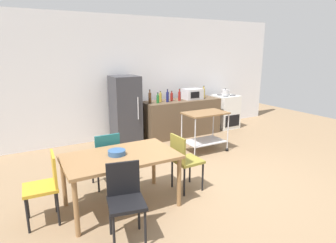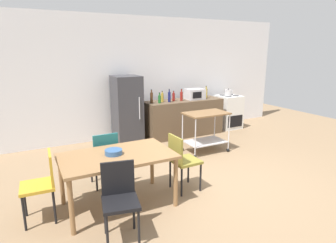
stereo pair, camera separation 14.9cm
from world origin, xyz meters
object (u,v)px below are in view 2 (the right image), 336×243
object	(u,v)px
dining_table	(117,160)
bottle_sparkling_water	(169,97)
microwave	(195,94)
chair_mustard	(42,182)
bottle_sesame_oil	(162,97)
chair_olive	(182,159)
bottle_soy_sauce	(181,96)
kettle	(228,93)
bottle_soda	(152,97)
bottle_olive_oil	(174,97)
chair_black	(120,196)
bottle_vinegar	(159,99)
stove_oven	(228,112)
fruit_bowl	(114,152)
bottle_hot_sauce	(206,93)
refrigerator	(127,110)
chair_teal	(105,155)
kitchen_cart	(206,125)

from	to	relation	value
dining_table	bottle_sparkling_water	distance (m)	3.23
dining_table	microwave	xyz separation A→B (m)	(2.85, 2.50, 0.36)
chair_mustard	bottle_sesame_oil	xyz separation A→B (m)	(2.90, 2.43, 0.49)
chair_olive	bottle_soy_sauce	distance (m)	2.92
microwave	kettle	distance (m)	1.02
bottle_soda	microwave	bearing A→B (deg)	-1.38
microwave	bottle_sesame_oil	bearing A→B (deg)	176.81
bottle_olive_oil	microwave	bearing A→B (deg)	-2.65
chair_olive	bottle_olive_oil	size ratio (longest dim) A/B	3.62
bottle_soy_sauce	chair_black	bearing A→B (deg)	-130.00
bottle_soda	kettle	world-z (taller)	bottle_soda
bottle_vinegar	microwave	bearing A→B (deg)	4.21
chair_mustard	bottle_sesame_oil	bearing A→B (deg)	133.33
stove_oven	bottle_soda	distance (m)	2.39
bottle_vinegar	fruit_bowl	size ratio (longest dim) A/B	1.07
stove_oven	bottle_sparkling_water	size ratio (longest dim) A/B	2.98
microwave	bottle_hot_sauce	bearing A→B (deg)	4.15
chair_black	stove_oven	bearing A→B (deg)	49.21
refrigerator	fruit_bowl	bearing A→B (deg)	-113.48
chair_teal	refrigerator	world-z (taller)	refrigerator
chair_olive	fruit_bowl	world-z (taller)	chair_olive
stove_oven	kitchen_cart	bearing A→B (deg)	-142.09
bottle_soy_sauce	kettle	distance (m)	1.43
stove_oven	bottle_olive_oil	xyz separation A→B (m)	(-1.73, -0.01, 0.55)
bottle_vinegar	bottle_soda	bearing A→B (deg)	146.12
bottle_vinegar	microwave	world-z (taller)	microwave
dining_table	bottle_olive_oil	size ratio (longest dim) A/B	6.11
refrigerator	bottle_olive_oil	bearing A→B (deg)	-4.44
bottle_soy_sauce	bottle_hot_sauce	distance (m)	0.77
chair_teal	microwave	size ratio (longest dim) A/B	1.93
stove_oven	microwave	xyz separation A→B (m)	(-1.14, -0.04, 0.58)
fruit_bowl	kitchen_cart	bearing A→B (deg)	27.11
bottle_hot_sauce	microwave	bearing A→B (deg)	-175.85
chair_black	refrigerator	size ratio (longest dim) A/B	0.57
bottle_sparkling_water	bottle_hot_sauce	distance (m)	1.13
chair_teal	bottle_soy_sauce	distance (m)	3.08
bottle_sparkling_water	bottle_hot_sauce	xyz separation A→B (m)	(1.12, 0.08, -0.00)
bottle_sparkling_water	bottle_soy_sauce	bearing A→B (deg)	4.55
kitchen_cart	stove_oven	bearing A→B (deg)	37.91
fruit_bowl	chair_mustard	bearing A→B (deg)	174.74
bottle_vinegar	bottle_olive_oil	xyz separation A→B (m)	(0.43, 0.10, 0.00)
dining_table	chair_mustard	distance (m)	0.96
chair_olive	bottle_olive_oil	distance (m)	2.88
chair_olive	refrigerator	world-z (taller)	refrigerator
dining_table	bottle_sesame_oil	size ratio (longest dim) A/B	5.82
bottle_soda	bottle_soy_sauce	xyz separation A→B (m)	(0.78, -0.06, -0.01)
kitchen_cart	bottle_sesame_oil	bearing A→B (deg)	105.64
bottle_vinegar	chair_olive	bearing A→B (deg)	-108.60
bottle_sesame_oil	bottle_vinegar	bearing A→B (deg)	-137.19
bottle_sesame_oil	fruit_bowl	bearing A→B (deg)	-128.38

